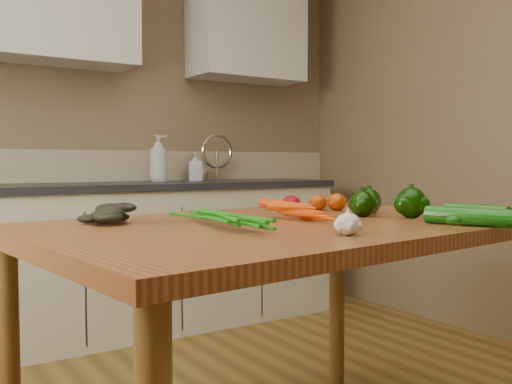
{
  "coord_description": "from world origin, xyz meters",
  "views": [
    {
      "loc": [
        -0.95,
        -1.09,
        1.02
      ],
      "look_at": [
        0.15,
        0.59,
        0.92
      ],
      "focal_mm": 40.0,
      "sensor_mm": 36.0,
      "label": 1
    }
  ],
  "objects_px": {
    "tomato_b": "(318,202)",
    "soap_bottle_c": "(198,170)",
    "leafy_greens": "(107,205)",
    "tomato_c": "(337,202)",
    "tomato_a": "(291,204)",
    "zucchini_b": "(469,217)",
    "soap_bottle_a": "(158,158)",
    "pepper_c": "(411,203)",
    "garlic_bulb": "(348,224)",
    "zucchini_a": "(476,213)",
    "soap_bottle_b": "(195,166)",
    "table": "(286,251)",
    "carrot_bunch": "(276,210)",
    "pepper_a": "(363,204)",
    "pepper_b": "(369,201)"
  },
  "relations": [
    {
      "from": "tomato_c",
      "to": "zucchini_b",
      "type": "height_order",
      "value": "tomato_c"
    },
    {
      "from": "soap_bottle_c",
      "to": "tomato_c",
      "type": "bearing_deg",
      "value": -136.2
    },
    {
      "from": "table",
      "to": "soap_bottle_a",
      "type": "relative_size",
      "value": 5.64
    },
    {
      "from": "pepper_c",
      "to": "tomato_c",
      "type": "bearing_deg",
      "value": 93.07
    },
    {
      "from": "tomato_a",
      "to": "zucchini_b",
      "type": "height_order",
      "value": "tomato_a"
    },
    {
      "from": "soap_bottle_a",
      "to": "pepper_b",
      "type": "relative_size",
      "value": 3.38
    },
    {
      "from": "soap_bottle_a",
      "to": "tomato_b",
      "type": "xyz_separation_m",
      "value": [
        -0.06,
        -1.66,
        -0.18
      ]
    },
    {
      "from": "pepper_c",
      "to": "tomato_a",
      "type": "bearing_deg",
      "value": 124.35
    },
    {
      "from": "soap_bottle_a",
      "to": "soap_bottle_c",
      "type": "relative_size",
      "value": 2.05
    },
    {
      "from": "pepper_b",
      "to": "zucchini_b",
      "type": "relative_size",
      "value": 0.34
    },
    {
      "from": "soap_bottle_b",
      "to": "zucchini_a",
      "type": "relative_size",
      "value": 0.96
    },
    {
      "from": "zucchini_b",
      "to": "tomato_b",
      "type": "bearing_deg",
      "value": 93.09
    },
    {
      "from": "leafy_greens",
      "to": "tomato_a",
      "type": "bearing_deg",
      "value": -1.8
    },
    {
      "from": "tomato_b",
      "to": "pepper_a",
      "type": "bearing_deg",
      "value": -95.68
    },
    {
      "from": "zucchini_a",
      "to": "soap_bottle_a",
      "type": "bearing_deg",
      "value": 92.43
    },
    {
      "from": "tomato_b",
      "to": "soap_bottle_c",
      "type": "bearing_deg",
      "value": 77.55
    },
    {
      "from": "soap_bottle_b",
      "to": "pepper_b",
      "type": "relative_size",
      "value": 2.22
    },
    {
      "from": "zucchini_a",
      "to": "soap_bottle_c",
      "type": "bearing_deg",
      "value": 84.42
    },
    {
      "from": "pepper_b",
      "to": "tomato_a",
      "type": "bearing_deg",
      "value": 148.64
    },
    {
      "from": "zucchini_a",
      "to": "pepper_b",
      "type": "bearing_deg",
      "value": 100.92
    },
    {
      "from": "table",
      "to": "tomato_b",
      "type": "height_order",
      "value": "tomato_b"
    },
    {
      "from": "garlic_bulb",
      "to": "pepper_c",
      "type": "height_order",
      "value": "pepper_c"
    },
    {
      "from": "garlic_bulb",
      "to": "tomato_a",
      "type": "relative_size",
      "value": 0.94
    },
    {
      "from": "tomato_b",
      "to": "zucchini_a",
      "type": "xyz_separation_m",
      "value": [
        0.16,
        -0.59,
        -0.0
      ]
    },
    {
      "from": "leafy_greens",
      "to": "tomato_c",
      "type": "distance_m",
      "value": 0.89
    },
    {
      "from": "tomato_b",
      "to": "zucchini_a",
      "type": "height_order",
      "value": "tomato_b"
    },
    {
      "from": "soap_bottle_a",
      "to": "garlic_bulb",
      "type": "relative_size",
      "value": 4.43
    },
    {
      "from": "pepper_c",
      "to": "zucchini_b",
      "type": "bearing_deg",
      "value": -99.24
    },
    {
      "from": "table",
      "to": "carrot_bunch",
      "type": "xyz_separation_m",
      "value": [
        -0.04,
        -0.01,
        0.13
      ]
    },
    {
      "from": "soap_bottle_b",
      "to": "tomato_b",
      "type": "relative_size",
      "value": 2.84
    },
    {
      "from": "soap_bottle_a",
      "to": "garlic_bulb",
      "type": "xyz_separation_m",
      "value": [
        -0.47,
        -2.27,
        -0.18
      ]
    },
    {
      "from": "tomato_c",
      "to": "pepper_a",
      "type": "bearing_deg",
      "value": -110.41
    },
    {
      "from": "soap_bottle_b",
      "to": "tomato_a",
      "type": "distance_m",
      "value": 1.85
    },
    {
      "from": "pepper_c",
      "to": "tomato_b",
      "type": "distance_m",
      "value": 0.4
    },
    {
      "from": "leafy_greens",
      "to": "garlic_bulb",
      "type": "xyz_separation_m",
      "value": [
        0.43,
        -0.59,
        -0.03
      ]
    },
    {
      "from": "tomato_a",
      "to": "pepper_c",
      "type": "bearing_deg",
      "value": -55.65
    },
    {
      "from": "pepper_c",
      "to": "tomato_c",
      "type": "distance_m",
      "value": 0.35
    },
    {
      "from": "tomato_a",
      "to": "tomato_c",
      "type": "height_order",
      "value": "tomato_c"
    },
    {
      "from": "table",
      "to": "carrot_bunch",
      "type": "bearing_deg",
      "value": -179.07
    },
    {
      "from": "pepper_b",
      "to": "zucchini_a",
      "type": "distance_m",
      "value": 0.4
    },
    {
      "from": "soap_bottle_a",
      "to": "zucchini_a",
      "type": "height_order",
      "value": "soap_bottle_a"
    },
    {
      "from": "soap_bottle_a",
      "to": "pepper_c",
      "type": "relative_size",
      "value": 2.95
    },
    {
      "from": "soap_bottle_c",
      "to": "garlic_bulb",
      "type": "bearing_deg",
      "value": -144.4
    },
    {
      "from": "leafy_greens",
      "to": "tomato_a",
      "type": "distance_m",
      "value": 0.67
    },
    {
      "from": "pepper_c",
      "to": "tomato_a",
      "type": "xyz_separation_m",
      "value": [
        -0.24,
        0.35,
        -0.02
      ]
    },
    {
      "from": "carrot_bunch",
      "to": "soap_bottle_b",
      "type": "bearing_deg",
      "value": 63.26
    },
    {
      "from": "table",
      "to": "pepper_a",
      "type": "relative_size",
      "value": 19.01
    },
    {
      "from": "tomato_a",
      "to": "zucchini_a",
      "type": "xyz_separation_m",
      "value": [
        0.32,
        -0.54,
        -0.01
      ]
    },
    {
      "from": "soap_bottle_b",
      "to": "soap_bottle_c",
      "type": "bearing_deg",
      "value": -128.95
    },
    {
      "from": "leafy_greens",
      "to": "zucchini_b",
      "type": "distance_m",
      "value": 1.07
    }
  ]
}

